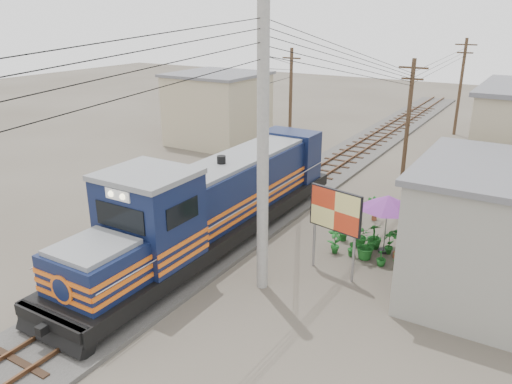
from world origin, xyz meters
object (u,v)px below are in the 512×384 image
Objects in this scene: market_umbrella at (388,202)px; vendor at (415,216)px; locomotive at (214,205)px; billboard at (335,213)px.

vendor is at bearing 75.05° from market_umbrella.
billboard is (5.30, 0.18, 0.70)m from locomotive.
billboard is at bearing 32.98° from vendor.
vendor is at bearing 36.64° from locomotive.
locomotive is 9.07× the size of vendor.
market_umbrella is at bearing 36.96° from vendor.
billboard is 5.57m from vendor.
billboard is 1.84× the size of vendor.
vendor is (0.61, 2.28, -1.28)m from market_umbrella.
billboard is at bearing -112.05° from market_umbrella.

